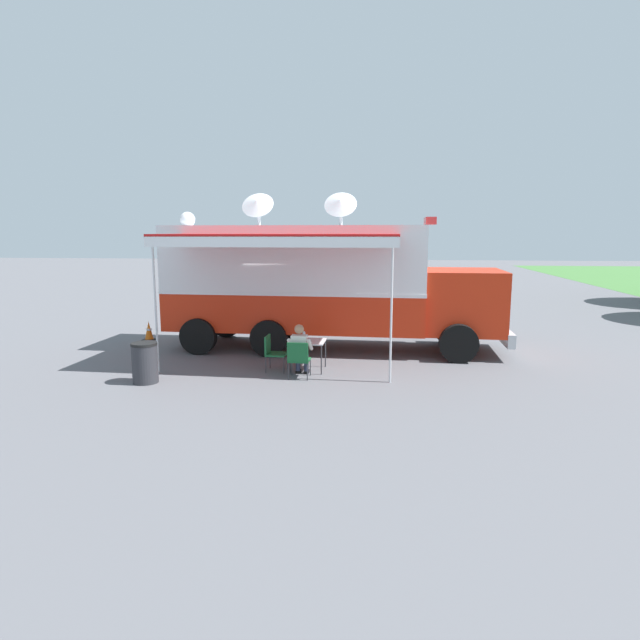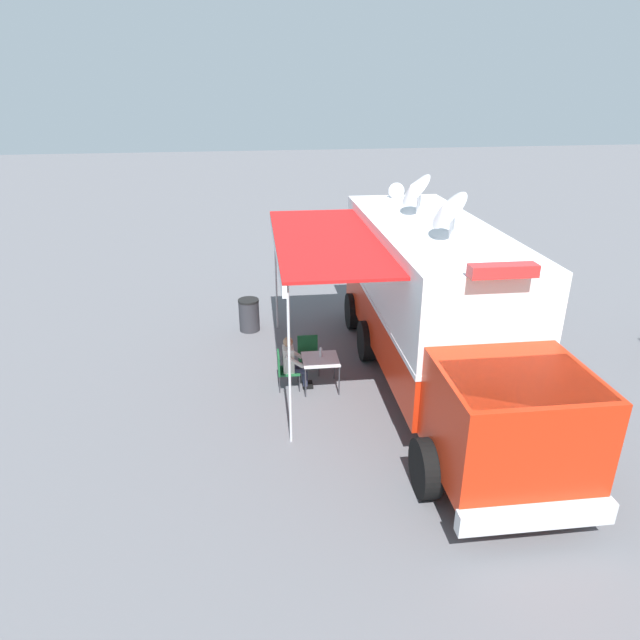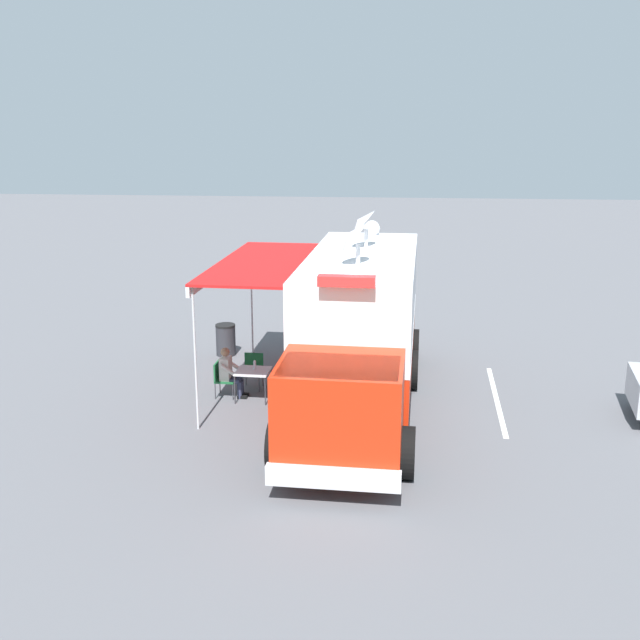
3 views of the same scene
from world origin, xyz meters
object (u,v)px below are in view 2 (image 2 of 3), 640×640
Objects in this scene: folding_chair_at_table at (284,367)px; trash_bin at (249,315)px; command_truck at (435,303)px; traffic_cone at (391,289)px; water_bottle at (321,352)px; folding_table at (320,361)px; seated_responder at (292,361)px; folding_chair_beside_table at (308,351)px.

trash_bin is (0.65, -3.36, -0.06)m from folding_chair_at_table.
command_truck reaches higher than traffic_cone.
traffic_cone is at bearing -120.62° from water_bottle.
command_truck is 2.82m from folding_table.
command_truck is 2.73m from water_bottle.
water_bottle reaches higher than folding_table.
folding_chair_at_table is at bearing 100.96° from trash_bin.
folding_chair_at_table is 0.23m from seated_responder.
water_bottle is 0.39× the size of traffic_cone.
folding_chair_at_table is 0.96× the size of trash_bin.
folding_chair_at_table is 6.59m from traffic_cone.
water_bottle reaches higher than folding_chair_at_table.
seated_responder reaches higher than traffic_cone.
folding_table is at bearing 59.69° from traffic_cone.
folding_table is at bearing 77.36° from water_bottle.
command_truck is 5.77m from traffic_cone.
seated_responder is (0.61, -0.12, -0.02)m from folding_table.
folding_chair_at_table reaches higher than traffic_cone.
folding_chair_beside_table is at bearing -121.56° from seated_responder.
traffic_cone is at bearing -126.11° from folding_chair_beside_table.
folding_chair_beside_table is at bearing -131.36° from folding_chair_at_table.
command_truck is at bearing 175.40° from water_bottle.
command_truck reaches higher than folding_table.
folding_chair_beside_table is 2.94m from trash_bin.
seated_responder is at bearing -10.85° from folding_table.
trash_bin is (3.96, -3.58, -1.49)m from command_truck.
trash_bin is (1.45, -3.49, -0.22)m from folding_table.
command_truck is 10.52× the size of trash_bin.
traffic_cone is (-0.64, -5.48, -1.67)m from command_truck.
folding_table is 0.20m from water_bottle.
water_bottle is at bearing -4.60° from command_truck.
traffic_cone is (-3.95, -5.27, -0.23)m from folding_chair_at_table.
folding_chair_at_table is 0.70× the size of seated_responder.
folding_chair_beside_table is 0.96× the size of trash_bin.
trash_bin is 4.98m from traffic_cone.
command_truck reaches higher than folding_chair_beside_table.
water_bottle reaches higher than trash_bin.
folding_chair_beside_table is 0.87m from seated_responder.
folding_chair_at_table is at bearing -2.16° from seated_responder.
folding_table is 3.70× the size of water_bottle.
seated_responder is (-0.19, 0.01, 0.14)m from folding_chair_at_table.
seated_responder is at bearing -0.96° from water_bottle.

